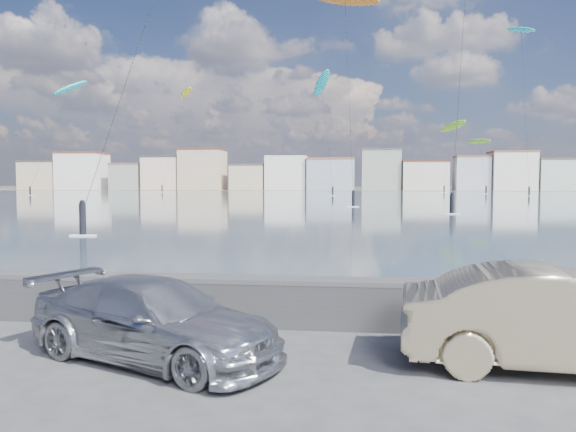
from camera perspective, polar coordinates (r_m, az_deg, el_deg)
The scene contains 14 objects.
ground at distance 9.29m, azimuth -9.46°, elevation -15.18°, with size 700.00×700.00×0.00m, color #333335.
bay_water at distance 100.01m, azimuth 5.46°, elevation 1.80°, with size 500.00×177.00×0.00m, color #2C394E.
far_shore_strip at distance 208.47m, azimuth 6.21°, elevation 2.67°, with size 500.00×60.00×0.00m, color #4C473D.
seawall at distance 11.66m, azimuth -5.71°, elevation -8.32°, with size 400.00×0.36×1.08m.
far_buildings at distance 194.46m, azimuth 6.56°, elevation 4.39°, with size 240.79×13.26×14.60m.
car_silver at distance 9.75m, azimuth -13.43°, elevation -10.22°, with size 1.88×4.63×1.34m, color #A3A5AA.
car_champagne at distance 9.90m, azimuth 26.00°, elevation -9.42°, with size 1.72×4.93×1.62m, color tan.
kitesurfer_0 at distance 145.14m, azimuth 22.61°, elevation 16.81°, with size 6.35×19.22×39.50m.
kitesurfer_8 at distance 169.43m, azimuth 16.41°, elevation 8.70°, with size 8.16×13.15×21.05m.
kitesurfer_9 at distance 159.99m, azimuth 18.86°, elevation 7.12°, with size 6.40×20.02×14.63m.
kitesurfer_11 at distance 177.51m, azimuth -10.38°, elevation 12.05°, with size 6.67×18.97×31.66m.
kitesurfer_12 at distance 144.47m, azimuth -21.25°, elevation 11.93°, with size 7.56×16.66×27.84m.
kitesurfer_13 at distance 130.67m, azimuth 3.45°, elevation 13.18°, with size 6.61×16.00×28.10m.
kitesurfer_14 at distance 77.52m, azimuth 5.81°, elevation 20.95°, with size 9.83×10.98×28.44m.
Camera 1 is at (2.50, -8.44, 2.97)m, focal length 35.00 mm.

